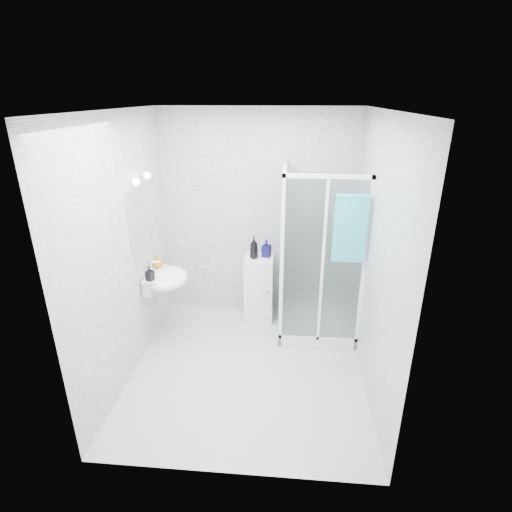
# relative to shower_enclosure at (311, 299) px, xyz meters

# --- Properties ---
(room) EXTENTS (2.40, 2.60, 2.60)m
(room) POSITION_rel_shower_enclosure_xyz_m (-0.67, -0.77, 0.85)
(room) COLOR silver
(room) RESTS_ON ground
(shower_enclosure) EXTENTS (0.90, 0.95, 2.00)m
(shower_enclosure) POSITION_rel_shower_enclosure_xyz_m (0.00, 0.00, 0.00)
(shower_enclosure) COLOR silver
(shower_enclosure) RESTS_ON ground
(wall_basin) EXTENTS (0.46, 0.56, 0.35)m
(wall_basin) POSITION_rel_shower_enclosure_xyz_m (-1.66, -0.32, 0.35)
(wall_basin) COLOR silver
(wall_basin) RESTS_ON ground
(mirror) EXTENTS (0.02, 0.60, 0.70)m
(mirror) POSITION_rel_shower_enclosure_xyz_m (-1.85, -0.32, 1.05)
(mirror) COLOR white
(mirror) RESTS_ON room
(vanity_lights) EXTENTS (0.10, 0.40, 0.08)m
(vanity_lights) POSITION_rel_shower_enclosure_xyz_m (-1.80, -0.32, 1.47)
(vanity_lights) COLOR silver
(vanity_lights) RESTS_ON room
(wall_hooks) EXTENTS (0.23, 0.06, 0.03)m
(wall_hooks) POSITION_rel_shower_enclosure_xyz_m (-0.92, 0.49, 1.17)
(wall_hooks) COLOR silver
(wall_hooks) RESTS_ON room
(storage_cabinet) EXTENTS (0.36, 0.38, 0.86)m
(storage_cabinet) POSITION_rel_shower_enclosure_xyz_m (-0.64, 0.26, -0.02)
(storage_cabinet) COLOR white
(storage_cabinet) RESTS_ON ground
(hand_towel) EXTENTS (0.33, 0.05, 0.71)m
(hand_towel) POSITION_rel_shower_enclosure_xyz_m (0.33, -0.40, 1.04)
(hand_towel) COLOR teal
(hand_towel) RESTS_ON shower_enclosure
(shampoo_bottle_a) EXTENTS (0.11, 0.11, 0.27)m
(shampoo_bottle_a) POSITION_rel_shower_enclosure_xyz_m (-0.70, 0.22, 0.55)
(shampoo_bottle_a) COLOR black
(shampoo_bottle_a) RESTS_ON storage_cabinet
(shampoo_bottle_b) EXTENTS (0.12, 0.12, 0.22)m
(shampoo_bottle_b) POSITION_rel_shower_enclosure_xyz_m (-0.55, 0.29, 0.52)
(shampoo_bottle_b) COLOR #0C0A40
(shampoo_bottle_b) RESTS_ON storage_cabinet
(soap_dispenser_orange) EXTENTS (0.15, 0.15, 0.16)m
(soap_dispenser_orange) POSITION_rel_shower_enclosure_xyz_m (-1.78, -0.16, 0.49)
(soap_dispenser_orange) COLOR #BC6816
(soap_dispenser_orange) RESTS_ON wall_basin
(soap_dispenser_black) EXTENTS (0.10, 0.10, 0.16)m
(soap_dispenser_black) POSITION_rel_shower_enclosure_xyz_m (-1.75, -0.50, 0.50)
(soap_dispenser_black) COLOR black
(soap_dispenser_black) RESTS_ON wall_basin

